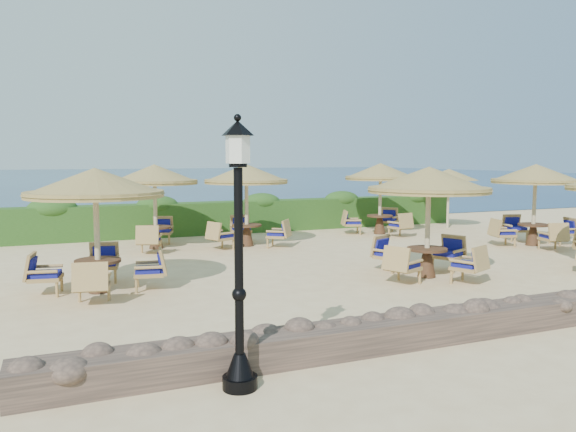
{
  "coord_description": "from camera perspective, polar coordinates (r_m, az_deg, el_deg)",
  "views": [
    {
      "loc": [
        -6.81,
        -13.26,
        2.87
      ],
      "look_at": [
        -1.11,
        0.6,
        1.3
      ],
      "focal_mm": 35.0,
      "sensor_mm": 36.0,
      "label": 1
    }
  ],
  "objects": [
    {
      "name": "ground",
      "position": [
        15.18,
        4.75,
        -4.94
      ],
      "size": [
        120.0,
        120.0,
        0.0
      ],
      "primitive_type": "plane",
      "color": "beige",
      "rests_on": "ground"
    },
    {
      "name": "sea",
      "position": [
        83.58,
        -17.72,
        3.75
      ],
      "size": [
        160.0,
        160.0,
        0.0
      ],
      "primitive_type": "plane",
      "color": "#0B244C",
      "rests_on": "ground"
    },
    {
      "name": "hedge",
      "position": [
        21.68,
        -3.94,
        -0.04
      ],
      "size": [
        18.0,
        0.9,
        1.2
      ],
      "primitive_type": "cube",
      "color": "#1F4315",
      "rests_on": "ground"
    },
    {
      "name": "stone_wall",
      "position": [
        10.16,
        21.13,
        -9.56
      ],
      "size": [
        15.0,
        0.65,
        0.44
      ],
      "primitive_type": "cube",
      "color": "brown",
      "rests_on": "ground"
    },
    {
      "name": "lamp_post",
      "position": [
        6.89,
        -5.01,
        -5.09
      ],
      "size": [
        0.44,
        0.44,
        3.31
      ],
      "color": "black",
      "rests_on": "ground"
    },
    {
      "name": "extra_parasol",
      "position": [
        23.55,
        16.03,
        4.05
      ],
      "size": [
        2.3,
        2.3,
        2.41
      ],
      "color": "beige",
      "rests_on": "ground"
    },
    {
      "name": "cafe_set_0",
      "position": [
        12.47,
        -18.93,
        0.94
      ],
      "size": [
        2.88,
        2.88,
        2.65
      ],
      "color": "beige",
      "rests_on": "ground"
    },
    {
      "name": "cafe_set_1",
      "position": [
        13.73,
        14.07,
        1.54
      ],
      "size": [
        2.91,
        2.91,
        2.65
      ],
      "color": "beige",
      "rests_on": "ground"
    },
    {
      "name": "cafe_set_3",
      "position": [
        18.03,
        -13.39,
        3.03
      ],
      "size": [
        2.71,
        2.87,
        2.65
      ],
      "color": "beige",
      "rests_on": "ground"
    },
    {
      "name": "cafe_set_4",
      "position": [
        18.09,
        -4.24,
        2.87
      ],
      "size": [
        2.79,
        2.79,
        2.65
      ],
      "color": "beige",
      "rests_on": "ground"
    },
    {
      "name": "cafe_set_5",
      "position": [
        21.23,
        9.36,
        3.23
      ],
      "size": [
        2.77,
        2.77,
        2.65
      ],
      "color": "beige",
      "rests_on": "ground"
    },
    {
      "name": "cafe_set_6",
      "position": [
        19.86,
        23.8,
        2.44
      ],
      "size": [
        2.89,
        2.89,
        2.65
      ],
      "color": "beige",
      "rests_on": "ground"
    }
  ]
}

